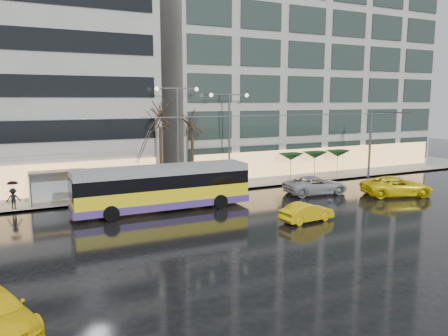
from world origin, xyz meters
TOP-DOWN VIEW (x-y plane):
  - ground at (0.00, 0.00)m, footprint 140.00×140.00m
  - sidewalk at (2.00, 14.00)m, footprint 80.00×10.00m
  - kerb at (2.00, 9.05)m, footprint 80.00×0.10m
  - building_right at (19.00, 19.00)m, footprint 32.00×14.00m
  - trolleybus at (-1.28, 5.14)m, footprint 12.92×5.08m
  - catenary at (1.00, 7.94)m, footprint 42.24×5.12m
  - bus_shelter at (-8.38, 10.69)m, footprint 4.20×1.60m
  - street_lamp_near at (2.00, 10.80)m, footprint 3.96×0.36m
  - street_lamp_far at (7.00, 10.80)m, footprint 3.96×0.36m
  - tree_a at (0.50, 11.00)m, footprint 3.20×3.20m
  - tree_b at (3.50, 11.20)m, footprint 3.20×3.20m
  - parasol_a at (14.00, 11.00)m, footprint 2.50×2.50m
  - parasol_b at (17.00, 11.00)m, footprint 2.50×2.50m
  - parasol_c at (20.00, 11.00)m, footprint 2.50×2.50m
  - taxi_b at (6.46, -1.91)m, footprint 3.97×1.72m
  - taxi_c at (18.19, 1.25)m, footprint 6.45×4.46m
  - sedan_silver at (12.40, 4.84)m, footprint 5.86×3.27m
  - pedestrian_a at (-8.07, 11.59)m, footprint 1.00×1.02m
  - pedestrian_b at (-4.34, 11.97)m, footprint 1.00×0.97m
  - pedestrian_c at (-11.19, 9.84)m, footprint 1.05×0.91m

SIDE VIEW (x-z plane):
  - ground at x=0.00m, z-range 0.00..0.00m
  - sidewalk at x=2.00m, z-range 0.00..0.15m
  - kerb at x=2.00m, z-range 0.00..0.15m
  - taxi_b at x=6.46m, z-range 0.00..1.27m
  - sedan_silver at x=12.40m, z-range 0.00..1.55m
  - taxi_c at x=18.19m, z-range 0.00..1.64m
  - pedestrian_b at x=-4.34m, z-range 0.15..1.77m
  - pedestrian_c at x=-11.19m, z-range 0.21..2.32m
  - trolleybus at x=-1.28m, z-range -1.37..4.61m
  - pedestrian_a at x=-8.07m, z-range 0.53..2.72m
  - bus_shelter at x=-8.38m, z-range 0.71..3.22m
  - parasol_a at x=14.00m, z-range 1.12..3.77m
  - parasol_b at x=17.00m, z-range 1.12..3.77m
  - parasol_c at x=20.00m, z-range 1.12..3.77m
  - catenary at x=1.00m, z-range 0.75..7.75m
  - street_lamp_far at x=7.00m, z-range 1.45..9.98m
  - street_lamp_near at x=2.00m, z-range 1.48..10.51m
  - tree_b at x=3.50m, z-range 2.55..10.25m
  - tree_a at x=0.50m, z-range 2.89..11.29m
  - building_right at x=19.00m, z-range 0.15..25.15m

